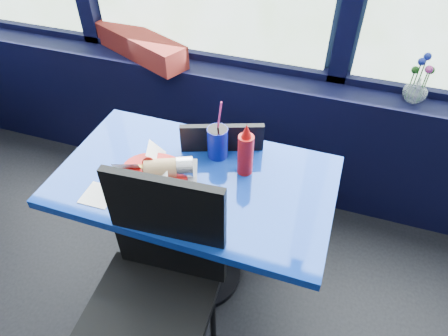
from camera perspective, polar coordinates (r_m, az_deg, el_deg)
window_sill at (r=2.67m, az=-2.86°, el=6.95°), size 5.00×0.26×0.80m
near_table at (r=1.87m, az=-3.95°, el=-5.42°), size 1.20×0.70×0.75m
chair_near_front at (r=1.61m, az=-9.77°, el=-16.04°), size 0.50×0.50×1.04m
chair_near_back at (r=2.10m, az=1.69°, el=-0.79°), size 0.51×0.52×0.89m
planter_box at (r=2.58m, az=-11.90°, el=16.84°), size 0.69×0.44×0.14m
flower_vase at (r=2.30m, az=25.84°, el=10.33°), size 0.16×0.16×0.26m
food_basket at (r=1.72m, az=-9.50°, el=-0.65°), size 0.32×0.30×0.11m
ketchup_bottle at (r=1.69m, az=3.10°, el=2.33°), size 0.07×0.07×0.26m
soda_cup at (r=1.79m, az=-0.91°, el=3.77°), size 0.09×0.09×0.32m
napkin at (r=1.74m, az=-17.45°, el=-3.71°), size 0.13×0.13×0.00m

